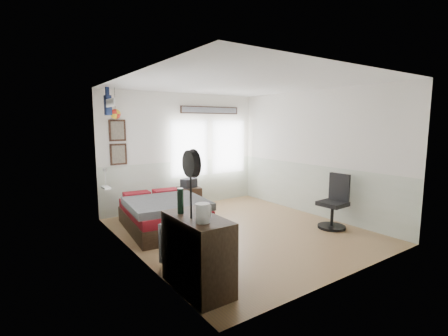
{
  "coord_description": "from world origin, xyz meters",
  "views": [
    {
      "loc": [
        -3.6,
        -4.64,
        2.0
      ],
      "look_at": [
        -0.1,
        0.4,
        1.15
      ],
      "focal_mm": 26.0,
      "sensor_mm": 36.0,
      "label": 1
    }
  ],
  "objects_px": {
    "bed": "(164,214)",
    "dresser": "(197,253)",
    "armchair": "(196,243)",
    "task_chair": "(334,206)",
    "nightstand": "(189,198)"
  },
  "relations": [
    {
      "from": "dresser",
      "to": "task_chair",
      "type": "height_order",
      "value": "task_chair"
    },
    {
      "from": "task_chair",
      "to": "dresser",
      "type": "bearing_deg",
      "value": -174.52
    },
    {
      "from": "armchair",
      "to": "task_chair",
      "type": "height_order",
      "value": "task_chair"
    },
    {
      "from": "dresser",
      "to": "bed",
      "type": "bearing_deg",
      "value": 75.31
    },
    {
      "from": "bed",
      "to": "dresser",
      "type": "height_order",
      "value": "dresser"
    },
    {
      "from": "dresser",
      "to": "nightstand",
      "type": "bearing_deg",
      "value": 62.87
    },
    {
      "from": "armchair",
      "to": "bed",
      "type": "bearing_deg",
      "value": 58.27
    },
    {
      "from": "armchair",
      "to": "task_chair",
      "type": "bearing_deg",
      "value": -22.09
    },
    {
      "from": "bed",
      "to": "nightstand",
      "type": "height_order",
      "value": "bed"
    },
    {
      "from": "bed",
      "to": "armchair",
      "type": "bearing_deg",
      "value": -94.3
    },
    {
      "from": "task_chair",
      "to": "nightstand",
      "type": "bearing_deg",
      "value": 116.59
    },
    {
      "from": "dresser",
      "to": "nightstand",
      "type": "height_order",
      "value": "dresser"
    },
    {
      "from": "bed",
      "to": "armchair",
      "type": "xyz_separation_m",
      "value": [
        -0.32,
        -1.78,
        0.04
      ]
    },
    {
      "from": "task_chair",
      "to": "bed",
      "type": "bearing_deg",
      "value": 142.86
    },
    {
      "from": "nightstand",
      "to": "task_chair",
      "type": "relative_size",
      "value": 0.49
    }
  ]
}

